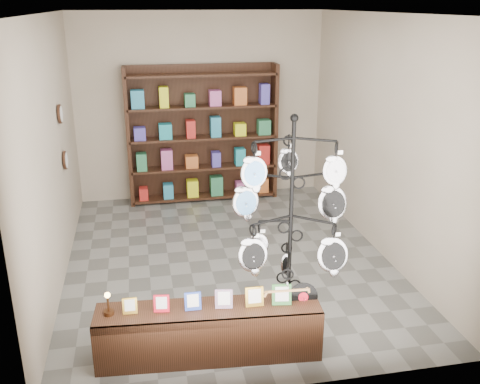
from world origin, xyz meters
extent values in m
plane|color=slate|center=(0.00, 0.00, 0.00)|extent=(5.00, 5.00, 0.00)
plane|color=#BEAD99|center=(0.00, 2.50, 1.50)|extent=(4.00, 0.00, 4.00)
plane|color=#BEAD99|center=(0.00, -2.50, 1.50)|extent=(4.00, 0.00, 4.00)
plane|color=#BEAD99|center=(-2.00, 0.00, 1.50)|extent=(0.00, 5.00, 5.00)
plane|color=#BEAD99|center=(2.00, 0.00, 1.50)|extent=(0.00, 5.00, 5.00)
plane|color=white|center=(0.00, 0.00, 3.00)|extent=(5.00, 5.00, 0.00)
cylinder|color=black|center=(0.28, -1.79, 0.02)|extent=(0.52, 0.52, 0.03)
cylinder|color=black|center=(0.28, -1.79, 1.08)|extent=(0.04, 0.04, 2.17)
sphere|color=black|center=(0.28, -1.79, 2.19)|extent=(0.07, 0.07, 0.07)
ellipsoid|color=silver|center=(0.32, -1.56, 0.68)|extent=(0.12, 0.05, 0.23)
cube|color=#B07E49|center=(0.18, -2.08, 0.69)|extent=(0.41, 0.04, 0.04)
cube|color=black|center=(-0.51, -1.93, 0.25)|extent=(2.07, 0.58, 0.50)
cube|color=gold|center=(-1.20, -1.87, 0.58)|extent=(0.13, 0.06, 0.15)
cube|color=red|center=(-0.92, -1.90, 0.58)|extent=(0.14, 0.06, 0.16)
cube|color=#263FA5|center=(-0.65, -1.92, 0.59)|extent=(0.15, 0.06, 0.17)
cube|color=#E54C33|center=(-0.37, -1.94, 0.59)|extent=(0.16, 0.07, 0.18)
cube|color=gold|center=(-0.09, -1.97, 0.60)|extent=(0.17, 0.07, 0.19)
cube|color=#337233|center=(0.16, -1.99, 0.60)|extent=(0.18, 0.07, 0.19)
cylinder|color=black|center=(0.38, -1.96, 0.53)|extent=(0.28, 0.09, 0.27)
cylinder|color=red|center=(0.38, -1.96, 0.53)|extent=(0.09, 0.03, 0.09)
cylinder|color=#472814|center=(-1.39, -1.86, 0.52)|extent=(0.09, 0.09, 0.04)
cylinder|color=#472814|center=(-1.39, -1.86, 0.60)|extent=(0.02, 0.02, 0.13)
sphere|color=#FFBF59|center=(-1.39, -1.86, 0.70)|extent=(0.05, 0.05, 0.05)
cube|color=black|center=(0.00, 2.44, 1.10)|extent=(2.40, 0.04, 2.20)
cube|color=black|center=(-1.18, 2.28, 1.10)|extent=(0.06, 0.36, 2.20)
cube|color=black|center=(1.18, 2.28, 1.10)|extent=(0.06, 0.36, 2.20)
cube|color=black|center=(0.00, 2.28, 0.05)|extent=(2.36, 0.36, 0.04)
cube|color=black|center=(0.00, 2.28, 0.55)|extent=(2.36, 0.36, 0.03)
cube|color=black|center=(0.00, 2.28, 1.05)|extent=(2.36, 0.36, 0.04)
cube|color=black|center=(0.00, 2.28, 1.55)|extent=(2.36, 0.36, 0.04)
cube|color=black|center=(0.00, 2.28, 2.05)|extent=(2.36, 0.36, 0.04)
cylinder|color=black|center=(-1.97, 0.80, 1.80)|extent=(0.03, 0.24, 0.24)
cylinder|color=black|center=(-1.97, 0.80, 1.20)|extent=(0.03, 0.24, 0.24)
camera|label=1|loc=(-1.04, -6.11, 3.12)|focal=40.00mm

